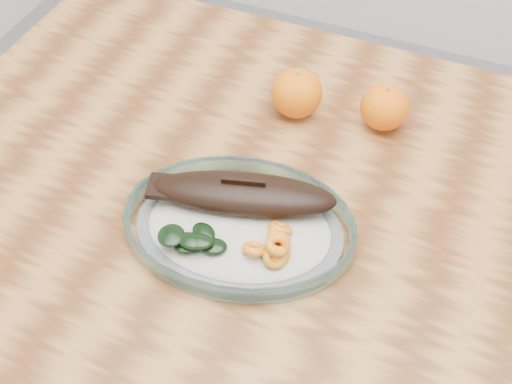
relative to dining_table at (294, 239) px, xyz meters
The scene contains 4 objects.
dining_table is the anchor object (origin of this frame).
plated_meal 0.16m from the dining_table, 120.96° to the right, with size 0.66×0.66×0.08m.
orange_left 0.23m from the dining_table, 110.87° to the left, with size 0.08×0.08×0.08m, color #FF5905.
orange_right 0.25m from the dining_table, 69.90° to the left, with size 0.08×0.08×0.08m, color #FF5905.
Camera 1 is at (0.18, -0.57, 1.45)m, focal length 45.00 mm.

